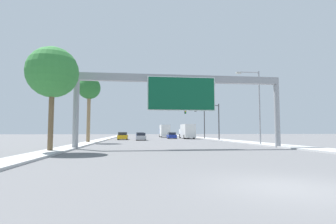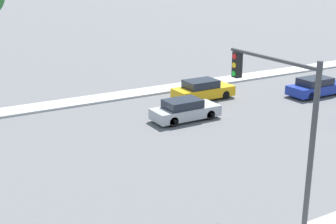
# 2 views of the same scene
# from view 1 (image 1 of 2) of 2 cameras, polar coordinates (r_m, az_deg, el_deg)

# --- Properties ---
(ground_plane) EXTENTS (300.00, 300.00, 0.00)m
(ground_plane) POSITION_cam_1_polar(r_m,az_deg,el_deg) (8.53, 24.62, -14.83)
(ground_plane) COLOR slate
(sidewalk_right) EXTENTS (3.00, 120.00, 0.15)m
(sidewalk_right) POSITION_cam_1_polar(r_m,az_deg,el_deg) (68.97, 6.21, -5.51)
(sidewalk_right) COLOR #B5B5B5
(sidewalk_right) RESTS_ON ground
(median_strip_left) EXTENTS (2.00, 120.00, 0.15)m
(median_strip_left) POSITION_cam_1_polar(r_m,az_deg,el_deg) (67.50, -12.38, -5.47)
(median_strip_left) COLOR #B5B5B5
(median_strip_left) RESTS_ON ground
(sign_gantry) EXTENTS (20.44, 0.73, 7.15)m
(sign_gantry) POSITION_cam_1_polar(r_m,az_deg,el_deg) (25.76, 2.89, 4.66)
(sign_gantry) COLOR gray
(sign_gantry) RESTS_ON ground
(car_far_center) EXTENTS (1.89, 4.58, 1.47)m
(car_far_center) POSITION_cam_1_polar(r_m,az_deg,el_deg) (52.60, -9.82, -5.20)
(car_far_center) COLOR gold
(car_far_center) RESTS_ON ground
(car_near_right) EXTENTS (1.80, 4.45, 1.38)m
(car_near_right) POSITION_cam_1_polar(r_m,az_deg,el_deg) (48.75, -5.92, -5.36)
(car_near_right) COLOR #A5A8AD
(car_near_right) RESTS_ON ground
(car_mid_right) EXTENTS (1.87, 4.75, 1.39)m
(car_mid_right) POSITION_cam_1_polar(r_m,az_deg,el_deg) (60.65, -6.11, -5.13)
(car_mid_right) COLOR navy
(car_mid_right) RESTS_ON ground
(car_near_left) EXTENTS (1.78, 4.28, 1.41)m
(car_near_left) POSITION_cam_1_polar(r_m,az_deg,el_deg) (58.77, 0.79, -5.18)
(car_near_left) COLOR navy
(car_near_left) RESTS_ON ground
(truck_box_primary) EXTENTS (2.49, 7.21, 3.43)m
(truck_box_primary) POSITION_cam_1_polar(r_m,az_deg,el_deg) (73.28, -0.74, -4.16)
(truck_box_primary) COLOR navy
(truck_box_primary) RESTS_ON ground
(truck_box_secondary) EXTENTS (2.31, 8.75, 3.21)m
(truck_box_secondary) POSITION_cam_1_polar(r_m,az_deg,el_deg) (59.26, 4.16, -4.23)
(truck_box_secondary) COLOR white
(truck_box_secondary) RESTS_ON ground
(traffic_light_near_intersection) EXTENTS (4.72, 0.32, 6.54)m
(traffic_light_near_intersection) POSITION_cam_1_polar(r_m,az_deg,el_deg) (47.12, 9.31, -0.79)
(traffic_light_near_intersection) COLOR #3D3D3F
(traffic_light_near_intersection) RESTS_ON ground
(traffic_light_mid_block) EXTENTS (4.65, 0.32, 6.79)m
(traffic_light_mid_block) POSITION_cam_1_polar(r_m,az_deg,el_deg) (56.80, 6.56, -1.25)
(traffic_light_mid_block) COLOR #3D3D3F
(traffic_light_mid_block) RESTS_ON ground
(palm_tree_foreground) EXTENTS (4.05, 4.05, 8.36)m
(palm_tree_foreground) POSITION_cam_1_polar(r_m,az_deg,el_deg) (23.01, -23.84, 7.82)
(palm_tree_foreground) COLOR brown
(palm_tree_foreground) RESTS_ON ground
(palm_tree_background) EXTENTS (3.20, 3.20, 9.46)m
(palm_tree_background) POSITION_cam_1_polar(r_m,az_deg,el_deg) (39.32, -16.79, 4.74)
(palm_tree_background) COLOR #8C704C
(palm_tree_background) RESTS_ON ground
(street_lamp_right) EXTENTS (2.93, 0.28, 8.91)m
(street_lamp_right) POSITION_cam_1_polar(r_m,az_deg,el_deg) (33.22, 18.70, 2.31)
(street_lamp_right) COLOR gray
(street_lamp_right) RESTS_ON ground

